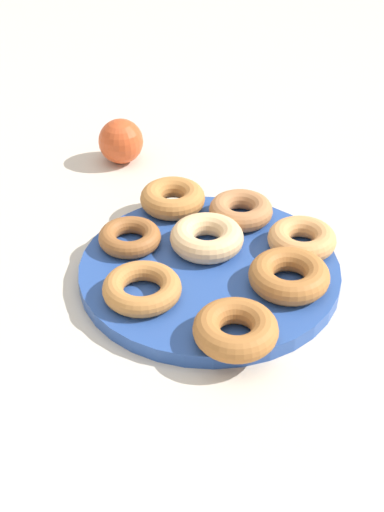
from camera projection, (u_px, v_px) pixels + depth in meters
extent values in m
plane|color=beige|center=(209.00, 277.00, 0.91)|extent=(2.40, 2.40, 0.00)
cylinder|color=#284C9E|center=(209.00, 271.00, 0.90)|extent=(0.31, 0.31, 0.02)
torus|color=#AD6B33|center=(236.00, 329.00, 0.78)|extent=(0.12, 0.12, 0.03)
torus|color=#AD6B33|center=(289.00, 276.00, 0.86)|extent=(0.12, 0.12, 0.03)
torus|color=#B27547|center=(241.00, 210.00, 0.97)|extent=(0.11, 0.11, 0.03)
torus|color=#EABC84|center=(207.00, 238.00, 0.92)|extent=(0.10, 0.10, 0.03)
torus|color=#995B2D|center=(130.00, 237.00, 0.93)|extent=(0.10, 0.10, 0.02)
torus|color=#BC7A3D|center=(142.00, 288.00, 0.84)|extent=(0.12, 0.12, 0.02)
torus|color=#BC7A3D|center=(173.00, 198.00, 0.99)|extent=(0.10, 0.10, 0.03)
torus|color=tan|center=(302.00, 239.00, 0.92)|extent=(0.12, 0.12, 0.03)
sphere|color=#CC4C23|center=(121.00, 141.00, 1.12)|extent=(0.07, 0.07, 0.07)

